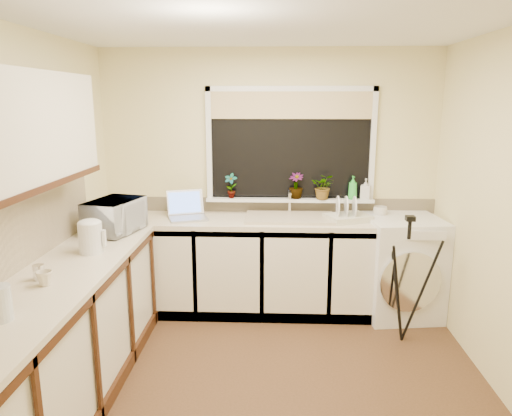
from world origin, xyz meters
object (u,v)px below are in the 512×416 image
object	(u,v)px
plant_a	(231,186)
plant_d	(324,187)
kettle	(91,238)
cup_back	(380,212)
tripod	(406,280)
laptop	(187,211)
cup_left	(45,278)
plant_c	(296,186)
microwave	(115,216)
washing_machine	(401,266)
soap_bottle_green	(353,188)
dish_rack	(348,218)
steel_jar	(39,272)
soap_bottle_clear	(366,189)

from	to	relation	value
plant_a	plant_d	distance (m)	0.88
kettle	cup_back	bearing A→B (deg)	26.78
kettle	tripod	bearing A→B (deg)	11.67
laptop	plant_d	bearing A→B (deg)	-11.23
cup_left	cup_back	bearing A→B (deg)	37.27
kettle	plant_c	xyz separation A→B (m)	(1.51, 1.28, 0.16)
laptop	microwave	bearing A→B (deg)	-152.61
washing_machine	plant_d	size ratio (longest dim) A/B	3.80
plant_a	soap_bottle_green	bearing A→B (deg)	-0.02
laptop	cup_back	size ratio (longest dim) A/B	3.35
plant_a	plant_d	bearing A→B (deg)	-0.99
washing_machine	cup_left	size ratio (longest dim) A/B	9.77
dish_rack	plant_c	bearing A→B (deg)	127.79
kettle	cup_back	size ratio (longest dim) A/B	1.70
cup_left	steel_jar	bearing A→B (deg)	131.68
microwave	soap_bottle_clear	bearing A→B (deg)	-57.88
cup_back	cup_left	world-z (taller)	cup_back
tripod	microwave	bearing A→B (deg)	-171.53
tripod	plant_d	xyz separation A→B (m)	(-0.62, 0.75, 0.63)
plant_a	steel_jar	bearing A→B (deg)	-119.35
soap_bottle_green	soap_bottle_clear	size ratio (longest dim) A/B	1.13
kettle	tripod	size ratio (longest dim) A/B	0.20
soap_bottle_clear	cup_back	world-z (taller)	soap_bottle_clear
plant_c	soap_bottle_green	bearing A→B (deg)	-1.61
washing_machine	steel_jar	bearing A→B (deg)	-156.28
tripod	plant_a	size ratio (longest dim) A/B	4.50
plant_d	cup_back	bearing A→B (deg)	-9.33
dish_rack	microwave	bearing A→B (deg)	170.92
plant_c	soap_bottle_clear	size ratio (longest dim) A/B	1.25
kettle	plant_c	bearing A→B (deg)	40.16
washing_machine	steel_jar	distance (m)	3.08
tripod	soap_bottle_green	xyz separation A→B (m)	(-0.34, 0.77, 0.62)
plant_c	washing_machine	bearing A→B (deg)	-14.56
microwave	plant_d	size ratio (longest dim) A/B	2.02
tripod	plant_c	bearing A→B (deg)	148.02
washing_machine	cup_back	size ratio (longest dim) A/B	7.16
soap_bottle_green	microwave	bearing A→B (deg)	-160.87
kettle	soap_bottle_green	world-z (taller)	soap_bottle_green
washing_machine	plant_a	bearing A→B (deg)	164.36
kettle	plant_a	distance (m)	1.55
washing_machine	plant_a	world-z (taller)	plant_a
cup_back	steel_jar	bearing A→B (deg)	-144.98
cup_left	soap_bottle_green	bearing A→B (deg)	41.98
soap_bottle_clear	tripod	bearing A→B (deg)	-74.39
laptop	cup_left	world-z (taller)	laptop
tripod	cup_left	world-z (taller)	tripod
dish_rack	cup_left	distance (m)	2.60
washing_machine	soap_bottle_green	xyz separation A→B (m)	(-0.44, 0.24, 0.70)
laptop	microwave	xyz separation A→B (m)	(-0.50, -0.52, 0.07)
kettle	microwave	size ratio (longest dim) A/B	0.45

